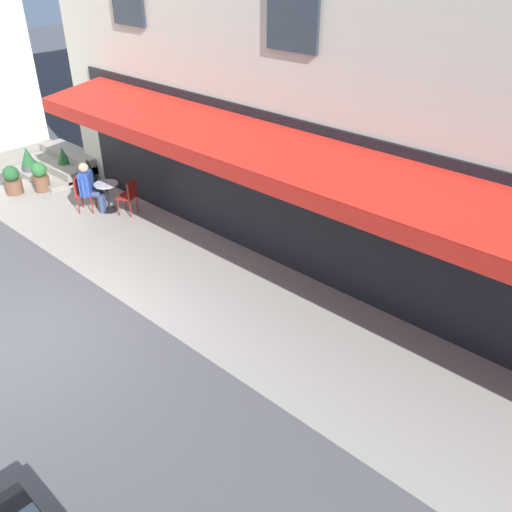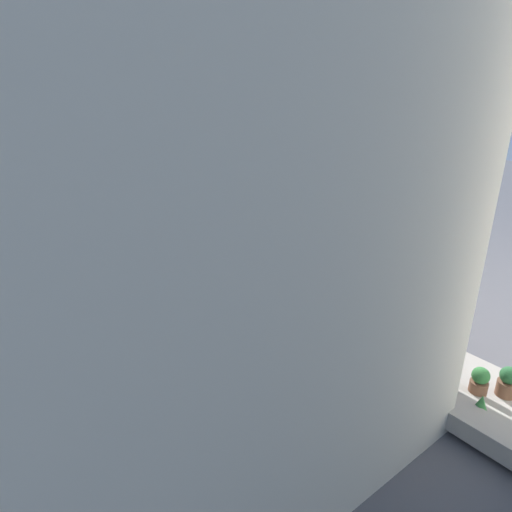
{
  "view_description": "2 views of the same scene",
  "coord_description": "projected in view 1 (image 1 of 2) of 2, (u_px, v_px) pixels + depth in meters",
  "views": [
    {
      "loc": [
        -7.9,
        2.73,
        6.09
      ],
      "look_at": [
        -2.77,
        -2.86,
        1.59
      ],
      "focal_mm": 38.01,
      "sensor_mm": 36.0,
      "label": 1
    },
    {
      "loc": [
        9.35,
        -13.0,
        7.07
      ],
      "look_at": [
        -2.34,
        -3.99,
        1.3
      ],
      "focal_mm": 30.49,
      "sensor_mm": 36.0,
      "label": 2
    }
  ],
  "objects": [
    {
      "name": "cafe_table_mid_terrace",
      "position": [
        107.0,
        193.0,
        13.65
      ],
      "size": [
        0.6,
        0.6,
        0.75
      ],
      "color": "black",
      "rests_on": "ground_plane"
    },
    {
      "name": "back_alley_steps",
      "position": [
        64.0,
        164.0,
        16.06
      ],
      "size": [
        2.4,
        1.75,
        0.6
      ],
      "color": "gray",
      "rests_on": "ground_plane"
    },
    {
      "name": "sidewalk_cafe_terrace",
      "position": [
        296.0,
        330.0,
        9.69
      ],
      "size": [
        20.5,
        3.2,
        0.01
      ],
      "primitive_type": "cube",
      "color": "gray",
      "rests_on": "ground_plane"
    },
    {
      "name": "potted_plant_under_sign",
      "position": [
        40.0,
        177.0,
        14.79
      ],
      "size": [
        0.43,
        0.43,
        0.82
      ],
      "color": "brown",
      "rests_on": "ground_plane"
    },
    {
      "name": "potted_plant_mid_terrace",
      "position": [
        89.0,
        177.0,
        14.52
      ],
      "size": [
        0.42,
        0.42,
        1.04
      ],
      "color": "brown",
      "rests_on": "ground_plane"
    },
    {
      "name": "potted_plant_by_steps",
      "position": [
        28.0,
        161.0,
        15.77
      ],
      "size": [
        0.44,
        0.44,
        0.85
      ],
      "color": "#4C4C51",
      "rests_on": "ground_plane"
    },
    {
      "name": "ground_plane",
      "position": [
        28.0,
        341.0,
        9.43
      ],
      "size": [
        70.0,
        70.0,
        0.0
      ],
      "primitive_type": "plane",
      "color": "#4C4C51"
    },
    {
      "name": "cafe_chair_red_facing_street",
      "position": [
        129.0,
        194.0,
        13.45
      ],
      "size": [
        0.53,
        0.53,
        0.91
      ],
      "color": "maroon",
      "rests_on": "ground_plane"
    },
    {
      "name": "seated_patron_in_blue",
      "position": [
        89.0,
        186.0,
        13.54
      ],
      "size": [
        0.63,
        0.62,
        1.3
      ],
      "color": "navy",
      "rests_on": "ground_plane"
    },
    {
      "name": "potted_plant_entrance_left",
      "position": [
        64.0,
        162.0,
        15.73
      ],
      "size": [
        0.43,
        0.43,
        0.86
      ],
      "color": "#2D2D33",
      "rests_on": "ground_plane"
    },
    {
      "name": "potted_plant_entrance_right",
      "position": [
        12.0,
        180.0,
        14.64
      ],
      "size": [
        0.46,
        0.46,
        0.79
      ],
      "color": "brown",
      "rests_on": "ground_plane"
    },
    {
      "name": "cafe_chair_red_back_row",
      "position": [
        82.0,
        191.0,
        13.61
      ],
      "size": [
        0.57,
        0.57,
        0.91
      ],
      "color": "maroon",
      "rests_on": "ground_plane"
    }
  ]
}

